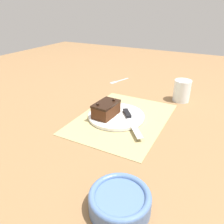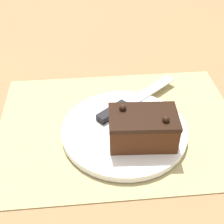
% 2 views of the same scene
% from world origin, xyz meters
% --- Properties ---
extents(ground_plane, '(3.00, 3.00, 0.00)m').
position_xyz_m(ground_plane, '(0.00, 0.00, 0.00)').
color(ground_plane, olive).
extents(placemat_woven, '(0.46, 0.34, 0.00)m').
position_xyz_m(placemat_woven, '(0.00, 0.00, 0.00)').
color(placemat_woven, tan).
rests_on(placemat_woven, ground_plane).
extents(cake_plate, '(0.23, 0.23, 0.01)m').
position_xyz_m(cake_plate, '(-0.01, 0.03, 0.01)').
color(cake_plate, white).
rests_on(cake_plate, placemat_woven).
extents(chocolate_cake, '(0.12, 0.08, 0.07)m').
position_xyz_m(chocolate_cake, '(-0.03, 0.06, 0.04)').
color(chocolate_cake, '#472614').
rests_on(chocolate_cake, cake_plate).
extents(serving_knife, '(0.18, 0.15, 0.01)m').
position_xyz_m(serving_knife, '(-0.02, -0.04, 0.02)').
color(serving_knife, black).
rests_on(serving_knife, cake_plate).
extents(drinking_glass, '(0.08, 0.08, 0.10)m').
position_xyz_m(drinking_glass, '(0.30, -0.17, 0.05)').
color(drinking_glass, white).
rests_on(drinking_glass, ground_plane).
extents(small_bowl, '(0.14, 0.14, 0.05)m').
position_xyz_m(small_bowl, '(-0.40, -0.18, 0.03)').
color(small_bowl, '#4C6B9E').
rests_on(small_bowl, ground_plane).
extents(dessert_fork, '(0.15, 0.07, 0.01)m').
position_xyz_m(dessert_fork, '(0.42, 0.23, 0.00)').
color(dessert_fork, '#B7BABF').
rests_on(dessert_fork, ground_plane).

